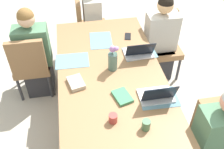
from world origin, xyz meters
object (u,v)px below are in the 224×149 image
object	(u,v)px
chair_near_left_far	(162,41)
coffee_mug_near_right	(146,125)
person_near_left_mid	(215,143)
coffee_mug_near_left	(113,118)
book_red_cover	(122,96)
person_near_left_far	(160,43)
person_head_right_right_near	(93,24)
chair_far_left_near	(31,63)
person_far_left_near	(36,57)
chair_head_right_right_near	(87,24)
phone_black	(128,36)
dining_table	(112,83)
laptop_near_left_mid	(157,95)
chair_near_left_mid	(216,137)
laptop_near_left_far	(139,52)
book_blue_cover	(76,83)
flower_vase	(113,59)

from	to	relation	value
chair_near_left_far	coffee_mug_near_right	world-z (taller)	chair_near_left_far
person_near_left_mid	coffee_mug_near_left	bearing A→B (deg)	75.63
book_red_cover	person_near_left_far	bearing A→B (deg)	-50.12
person_head_right_right_near	chair_far_left_near	bearing A→B (deg)	131.70
person_far_left_near	chair_head_right_right_near	world-z (taller)	person_far_left_near
coffee_mug_near_right	phone_black	size ratio (longest dim) A/B	0.63
coffee_mug_near_right	dining_table	bearing A→B (deg)	14.54
coffee_mug_near_right	book_red_cover	size ratio (longest dim) A/B	0.47
person_near_left_mid	chair_head_right_right_near	bearing A→B (deg)	21.65
person_far_left_near	coffee_mug_near_right	xyz separation A→B (m)	(-1.44, -1.01, 0.27)
laptop_near_left_mid	coffee_mug_near_left	xyz separation A→B (m)	(-0.19, 0.44, -0.00)
dining_table	person_head_right_right_near	size ratio (longest dim) A/B	1.94
chair_far_left_near	person_far_left_near	size ratio (longest dim) A/B	0.75
dining_table	chair_far_left_near	bearing A→B (deg)	51.70
laptop_near_left_mid	chair_near_left_far	bearing A→B (deg)	-21.73
dining_table	person_near_left_far	distance (m)	1.15
chair_near_left_mid	laptop_near_left_mid	bearing A→B (deg)	55.34
person_head_right_right_near	coffee_mug_near_right	xyz separation A→B (m)	(-2.13, -0.21, 0.27)
book_red_cover	phone_black	distance (m)	1.03
chair_near_left_far	coffee_mug_near_right	bearing A→B (deg)	156.23
chair_head_right_right_near	person_head_right_right_near	xyz separation A→B (m)	(-0.06, -0.07, 0.03)
person_far_left_near	laptop_near_left_mid	distance (m)	1.66
phone_black	chair_near_left_mid	bearing A→B (deg)	34.67
phone_black	book_red_cover	bearing A→B (deg)	-1.66
person_far_left_near	person_near_left_mid	size ratio (longest dim) A/B	1.00
laptop_near_left_mid	coffee_mug_near_right	world-z (taller)	laptop_near_left_mid
person_near_left_far	laptop_near_left_far	distance (m)	0.71
chair_head_right_right_near	coffee_mug_near_left	size ratio (longest dim) A/B	11.19
chair_far_left_near	book_red_cover	size ratio (longest dim) A/B	4.50
person_far_left_near	book_blue_cover	xyz separation A→B (m)	(-0.81, -0.47, 0.24)
chair_far_left_near	chair_near_left_mid	distance (m)	2.24
chair_head_right_right_near	person_near_left_mid	bearing A→B (deg)	-158.35
dining_table	person_near_left_mid	distance (m)	1.11
chair_far_left_near	coffee_mug_near_right	distance (m)	1.76
person_far_left_near	book_red_cover	world-z (taller)	person_far_left_near
chair_head_right_right_near	book_blue_cover	bearing A→B (deg)	170.88
chair_near_left_mid	flower_vase	distance (m)	1.23
person_near_left_far	book_blue_cover	xyz separation A→B (m)	(-0.85, 1.16, 0.24)
person_far_left_near	book_blue_cover	world-z (taller)	person_far_left_near
person_near_left_far	coffee_mug_near_left	world-z (taller)	person_near_left_far
chair_near_left_mid	person_near_left_mid	distance (m)	0.10
book_red_cover	phone_black	bearing A→B (deg)	-31.35
dining_table	person_head_right_right_near	world-z (taller)	person_head_right_right_near
dining_table	person_far_left_near	world-z (taller)	person_far_left_near
person_far_left_near	person_near_left_mid	bearing A→B (deg)	-133.43
chair_far_left_near	flower_vase	bearing A→B (deg)	-121.20
chair_near_left_mid	coffee_mug_near_right	world-z (taller)	chair_near_left_mid
person_head_right_right_near	dining_table	bearing A→B (deg)	-178.51
chair_near_left_far	person_head_right_right_near	size ratio (longest dim) A/B	0.75
book_blue_cover	phone_black	distance (m)	1.01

